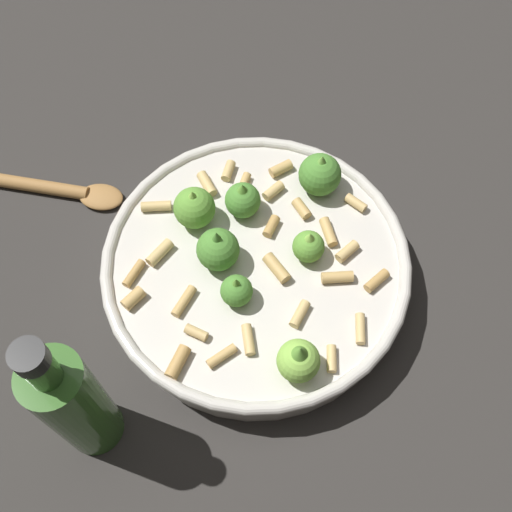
# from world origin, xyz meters

# --- Properties ---
(ground_plane) EXTENTS (2.40, 2.40, 0.00)m
(ground_plane) POSITION_xyz_m (0.00, 0.00, 0.00)
(ground_plane) COLOR #2D2B28
(cooking_pan) EXTENTS (0.32, 0.32, 0.10)m
(cooking_pan) POSITION_xyz_m (0.00, -0.00, 0.03)
(cooking_pan) COLOR beige
(cooking_pan) RESTS_ON ground
(olive_oil_bottle) EXTENTS (0.05, 0.05, 0.21)m
(olive_oil_bottle) POSITION_xyz_m (-0.14, 0.18, 0.09)
(olive_oil_bottle) COLOR #336023
(olive_oil_bottle) RESTS_ON ground
(wooden_spoon) EXTENTS (0.09, 0.20, 0.02)m
(wooden_spoon) POSITION_xyz_m (0.15, 0.22, 0.01)
(wooden_spoon) COLOR #9E703D
(wooden_spoon) RESTS_ON ground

